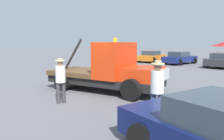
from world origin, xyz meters
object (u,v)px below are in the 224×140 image
person_at_hood (61,77)px  parked_car_orange (152,56)px  tow_truck (111,71)px  parked_car_navy (180,58)px  person_near_truck (157,86)px  parked_car_charcoal (224,60)px

person_at_hood → parked_car_orange: person_at_hood is taller
tow_truck → parked_car_navy: bearing=91.4°
person_near_truck → parked_car_orange: size_ratio=0.40×
person_at_hood → parked_car_navy: bearing=123.8°
person_near_truck → parked_car_charcoal: (-2.66, 16.63, -0.41)m
person_near_truck → parked_car_navy: bearing=173.8°
person_at_hood → parked_car_orange: 19.11m
person_near_truck → parked_car_charcoal: person_near_truck is taller
parked_car_charcoal → person_at_hood: bearing=179.5°
tow_truck → parked_car_orange: tow_truck is taller
person_near_truck → parked_car_charcoal: 16.85m
parked_car_navy → tow_truck: bearing=-160.6°
parked_car_navy → person_at_hood: bearing=-162.8°
person_at_hood → parked_car_orange: (-6.98, 17.79, -0.37)m
parked_car_orange → parked_car_charcoal: size_ratio=0.90×
parked_car_charcoal → parked_car_orange: bearing=90.2°
parked_car_navy → parked_car_charcoal: (4.40, -0.12, 0.00)m
person_at_hood → person_near_truck: bearing=34.8°
tow_truck → person_at_hood: tow_truck is taller
person_at_hood → tow_truck: bearing=111.4°
tow_truck → parked_car_charcoal: size_ratio=1.19×
person_near_truck → tow_truck: bearing=-147.3°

